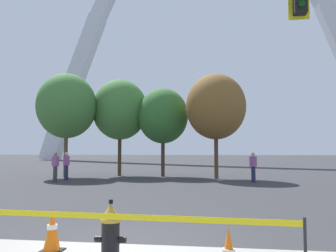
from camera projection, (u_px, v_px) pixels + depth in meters
The scene contains 12 objects.
ground_plane at pixel (129, 243), 6.50m from camera, with size 240.00×240.00×0.00m, color #333335.
fire_hydrant at pixel (111, 236), 5.10m from camera, with size 0.46×0.48×0.99m.
caution_tape_barrier at pixel (91, 229), 4.90m from camera, with size 5.68×0.36×0.88m.
traffic_cone_by_hydrant at pixel (52, 230), 5.95m from camera, with size 0.36×0.36×0.73m.
monument_arch at pixel (206, 32), 59.06m from camera, with size 57.33×2.82×48.81m.
tree_far_left at pixel (67, 106), 22.66m from camera, with size 3.79×3.79×6.63m.
tree_left_mid at pixel (120, 110), 23.89m from camera, with size 3.71×3.71×6.49m.
tree_center_left at pixel (163, 116), 23.22m from camera, with size 3.30×3.30×5.78m.
tree_center_right at pixel (216, 107), 21.39m from camera, with size 3.62×3.62×6.34m.
pedestrian_walking_left at pixel (55, 167), 18.99m from camera, with size 0.39×0.31×1.59m.
pedestrian_standing_center at pixel (253, 167), 18.72m from camera, with size 0.38×0.39×1.59m.
pedestrian_walking_right at pixel (66, 166), 20.13m from camera, with size 0.39×0.33×1.59m.
Camera 1 is at (1.63, -6.47, 1.71)m, focal length 37.77 mm.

